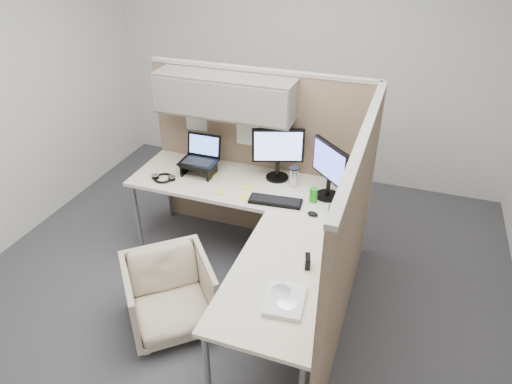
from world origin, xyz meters
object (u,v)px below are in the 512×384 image
(monitor_left, at_px, (278,150))
(keyboard, at_px, (275,201))
(office_chair, at_px, (169,292))
(desk, at_px, (254,218))

(monitor_left, relative_size, keyboard, 1.10)
(keyboard, bearing_deg, office_chair, -129.86)
(monitor_left, height_order, keyboard, monitor_left)
(desk, relative_size, office_chair, 3.17)
(monitor_left, xyz_separation_m, keyboard, (0.10, -0.38, -0.26))
(desk, distance_m, monitor_left, 0.67)
(office_chair, xyz_separation_m, monitor_left, (0.46, 1.20, 0.69))
(monitor_left, distance_m, keyboard, 0.47)
(desk, xyz_separation_m, monitor_left, (0.01, 0.59, 0.32))
(desk, height_order, monitor_left, monitor_left)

